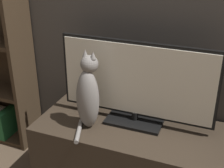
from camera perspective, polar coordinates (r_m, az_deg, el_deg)
tv_stand at (r=2.17m, az=4.97°, el=-13.17°), size 1.37×0.55×0.46m
tv at (r=1.97m, az=4.44°, el=0.05°), size 1.01×0.22×0.55m
cat at (r=1.95m, az=-4.37°, el=-2.04°), size 0.18×0.30×0.51m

